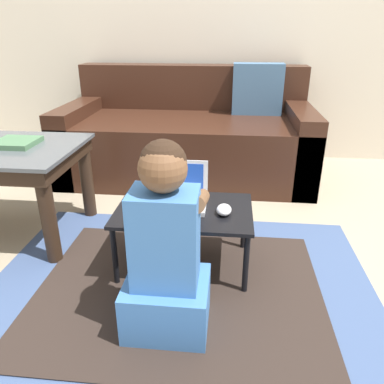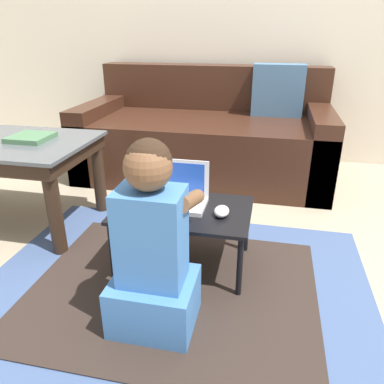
{
  "view_description": "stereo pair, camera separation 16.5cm",
  "coord_description": "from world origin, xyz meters",
  "px_view_note": "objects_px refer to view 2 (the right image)",
  "views": [
    {
      "loc": [
        0.13,
        -1.44,
        1.02
      ],
      "look_at": [
        -0.03,
        0.06,
        0.35
      ],
      "focal_mm": 35.0,
      "sensor_mm": 36.0,
      "label": 1
    },
    {
      "loc": [
        0.29,
        -1.42,
        1.02
      ],
      "look_at": [
        -0.03,
        0.06,
        0.35
      ],
      "focal_mm": 35.0,
      "sensor_mm": 36.0,
      "label": 2
    }
  ],
  "objects_px": {
    "laptop_desk": "(183,214)",
    "person_seated": "(153,251)",
    "computer_mouse": "(222,211)",
    "couch": "(207,137)",
    "laptop": "(175,197)",
    "book_on_table": "(31,137)",
    "coffee_table": "(6,154)"
  },
  "relations": [
    {
      "from": "laptop_desk",
      "to": "person_seated",
      "type": "bearing_deg",
      "value": -92.06
    },
    {
      "from": "laptop_desk",
      "to": "computer_mouse",
      "type": "relative_size",
      "value": 6.55
    },
    {
      "from": "couch",
      "to": "laptop",
      "type": "relative_size",
      "value": 6.14
    },
    {
      "from": "person_seated",
      "to": "book_on_table",
      "type": "distance_m",
      "value": 1.08
    },
    {
      "from": "coffee_table",
      "to": "computer_mouse",
      "type": "distance_m",
      "value": 1.22
    },
    {
      "from": "laptop",
      "to": "person_seated",
      "type": "distance_m",
      "value": 0.43
    },
    {
      "from": "couch",
      "to": "computer_mouse",
      "type": "height_order",
      "value": "couch"
    },
    {
      "from": "couch",
      "to": "computer_mouse",
      "type": "bearing_deg",
      "value": -77.27
    },
    {
      "from": "computer_mouse",
      "to": "person_seated",
      "type": "bearing_deg",
      "value": -117.97
    },
    {
      "from": "couch",
      "to": "coffee_table",
      "type": "xyz_separation_m",
      "value": [
        -0.9,
        -1.03,
        0.13
      ]
    },
    {
      "from": "laptop_desk",
      "to": "laptop",
      "type": "height_order",
      "value": "laptop"
    },
    {
      "from": "laptop_desk",
      "to": "book_on_table",
      "type": "relative_size",
      "value": 2.98
    },
    {
      "from": "computer_mouse",
      "to": "coffee_table",
      "type": "bearing_deg",
      "value": 168.32
    },
    {
      "from": "person_seated",
      "to": "book_on_table",
      "type": "bearing_deg",
      "value": 143.63
    },
    {
      "from": "coffee_table",
      "to": "laptop",
      "type": "relative_size",
      "value": 3.18
    },
    {
      "from": "laptop_desk",
      "to": "laptop",
      "type": "distance_m",
      "value": 0.09
    },
    {
      "from": "laptop_desk",
      "to": "person_seated",
      "type": "height_order",
      "value": "person_seated"
    },
    {
      "from": "couch",
      "to": "coffee_table",
      "type": "height_order",
      "value": "couch"
    },
    {
      "from": "couch",
      "to": "computer_mouse",
      "type": "relative_size",
      "value": 19.3
    },
    {
      "from": "couch",
      "to": "coffee_table",
      "type": "relative_size",
      "value": 1.93
    },
    {
      "from": "couch",
      "to": "book_on_table",
      "type": "relative_size",
      "value": 8.79
    },
    {
      "from": "coffee_table",
      "to": "laptop",
      "type": "bearing_deg",
      "value": -10.31
    },
    {
      "from": "laptop",
      "to": "book_on_table",
      "type": "bearing_deg",
      "value": 165.95
    },
    {
      "from": "computer_mouse",
      "to": "book_on_table",
      "type": "xyz_separation_m",
      "value": [
        -1.05,
        0.28,
        0.18
      ]
    },
    {
      "from": "laptop",
      "to": "person_seated",
      "type": "xyz_separation_m",
      "value": [
        0.03,
        -0.43,
        -0.01
      ]
    },
    {
      "from": "coffee_table",
      "to": "person_seated",
      "type": "distance_m",
      "value": 1.17
    },
    {
      "from": "coffee_table",
      "to": "book_on_table",
      "type": "xyz_separation_m",
      "value": [
        0.14,
        0.03,
        0.09
      ]
    },
    {
      "from": "coffee_table",
      "to": "computer_mouse",
      "type": "height_order",
      "value": "coffee_table"
    },
    {
      "from": "laptop_desk",
      "to": "book_on_table",
      "type": "bearing_deg",
      "value": 164.3
    },
    {
      "from": "book_on_table",
      "to": "laptop_desk",
      "type": "bearing_deg",
      "value": -15.7
    },
    {
      "from": "laptop_desk",
      "to": "computer_mouse",
      "type": "height_order",
      "value": "computer_mouse"
    },
    {
      "from": "couch",
      "to": "laptop",
      "type": "height_order",
      "value": "couch"
    }
  ]
}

